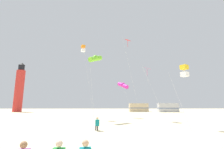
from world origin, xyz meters
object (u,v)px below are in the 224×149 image
object	(u,v)px
rv_van_tan	(139,108)
kite_tube_magenta	(123,85)
kite_box_orange	(83,49)
kite_flyer_standing	(97,123)
lighthouse_distant	(19,88)
kite_diamond_rainbow	(147,70)
kite_box_gold	(184,71)
rv_van_silver	(168,108)
kite_tube_lime	(95,58)
kite_diamond_scarlet	(128,44)

from	to	relation	value
rv_van_tan	kite_tube_magenta	bearing A→B (deg)	-108.95
kite_box_orange	kite_flyer_standing	bearing A→B (deg)	-74.90
lighthouse_distant	rv_van_tan	distance (m)	41.09
kite_flyer_standing	kite_diamond_rainbow	world-z (taller)	kite_diamond_rainbow
kite_box_orange	lighthouse_distant	distance (m)	38.89
kite_box_gold	rv_van_tan	bearing A→B (deg)	85.30
kite_diamond_rainbow	rv_van_silver	world-z (taller)	kite_diamond_rainbow
rv_van_tan	kite_tube_lime	bearing A→B (deg)	-112.79
kite_tube_magenta	rv_van_silver	bearing A→B (deg)	54.13
rv_van_silver	kite_flyer_standing	bearing A→B (deg)	-116.88
kite_tube_magenta	lighthouse_distant	bearing A→B (deg)	141.10
kite_box_gold	kite_diamond_rainbow	world-z (taller)	kite_diamond_rainbow
kite_tube_magenta	lighthouse_distant	world-z (taller)	lighthouse_distant
kite_box_orange	kite_box_gold	world-z (taller)	kite_box_orange
kite_box_gold	kite_flyer_standing	bearing A→B (deg)	-175.13
kite_tube_lime	rv_van_silver	xyz separation A→B (m)	(21.52, 30.42, -7.37)
kite_diamond_scarlet	lighthouse_distant	distance (m)	45.16
kite_flyer_standing	kite_box_gold	bearing A→B (deg)	174.82
kite_flyer_standing	rv_van_silver	bearing A→B (deg)	-128.36
kite_box_gold	lighthouse_distant	world-z (taller)	lighthouse_distant
kite_flyer_standing	kite_diamond_scarlet	size ratio (longest dim) A/B	0.09
kite_flyer_standing	kite_box_orange	distance (m)	16.85
kite_flyer_standing	kite_tube_lime	world-z (taller)	kite_tube_lime
kite_diamond_scarlet	kite_box_gold	bearing A→B (deg)	-68.10
lighthouse_distant	rv_van_tan	xyz separation A→B (m)	(40.58, 0.61, -6.45)
kite_diamond_scarlet	kite_diamond_rainbow	world-z (taller)	kite_diamond_scarlet
kite_tube_lime	rv_van_tan	world-z (taller)	kite_tube_lime
kite_tube_magenta	lighthouse_distant	distance (m)	41.92
rv_van_silver	kite_box_gold	bearing A→B (deg)	-106.60
lighthouse_distant	rv_van_silver	xyz separation A→B (m)	(49.45, -2.96, -6.45)
rv_van_tan	kite_diamond_rainbow	bearing A→B (deg)	-100.98
kite_flyer_standing	rv_van_tan	size ratio (longest dim) A/B	0.18
kite_flyer_standing	kite_tube_magenta	bearing A→B (deg)	-114.21
rv_van_tan	kite_box_orange	bearing A→B (deg)	-119.30
rv_van_silver	kite_tube_magenta	bearing A→B (deg)	-124.44
kite_flyer_standing	kite_diamond_scarlet	world-z (taller)	kite_diamond_scarlet
kite_tube_lime	kite_diamond_rainbow	bearing A→B (deg)	3.40
kite_tube_magenta	kite_diamond_scarlet	world-z (taller)	kite_diamond_scarlet
kite_flyer_standing	kite_tube_magenta	size ratio (longest dim) A/B	0.18
lighthouse_distant	rv_van_tan	size ratio (longest dim) A/B	2.57
lighthouse_distant	kite_diamond_rainbow	bearing A→B (deg)	-42.84
kite_box_gold	lighthouse_distant	size ratio (longest dim) A/B	0.36
kite_tube_magenta	kite_box_orange	xyz separation A→B (m)	(-7.08, -2.82, 5.98)
kite_tube_magenta	rv_van_silver	size ratio (longest dim) A/B	1.00
kite_box_gold	kite_tube_lime	bearing A→B (deg)	142.08
kite_box_orange	lighthouse_distant	xyz separation A→B (m)	(-25.50, 29.11, -3.92)
kite_tube_magenta	kite_tube_lime	distance (m)	8.99
kite_diamond_scarlet	kite_box_gold	distance (m)	12.91
kite_tube_magenta	kite_tube_lime	xyz separation A→B (m)	(-4.65, -7.09, 2.98)
kite_tube_lime	rv_van_silver	size ratio (longest dim) A/B	1.46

